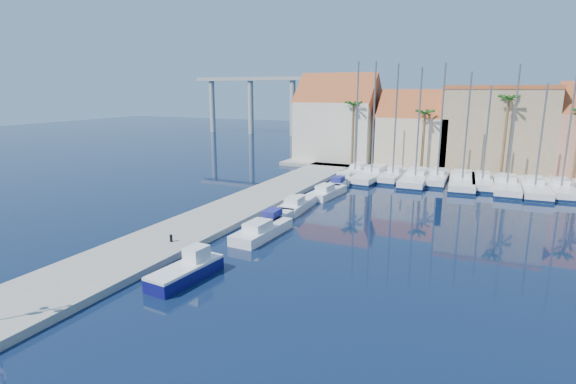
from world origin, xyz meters
name	(u,v)px	position (x,y,z in m)	size (l,w,h in m)	color
ground	(238,286)	(0.00, 0.00, 0.00)	(260.00, 260.00, 0.00)	black
quay_west	(231,211)	(-9.00, 13.50, 0.25)	(6.00, 77.00, 0.50)	gray
shore_north	(470,168)	(10.00, 48.00, 0.25)	(54.00, 16.00, 0.50)	gray
bollard	(171,238)	(-7.87, 3.48, 0.77)	(0.22, 0.22, 0.54)	black
fishing_boat	(187,270)	(-3.32, -0.53, 0.62)	(2.23, 5.43, 1.85)	#0E0E54
motorboat_west_0	(261,231)	(-3.10, 8.67, 0.51)	(2.40, 6.69, 1.40)	white
motorboat_west_1	(274,218)	(-3.73, 12.20, 0.51)	(1.73, 5.20, 1.40)	white
motorboat_west_2	(296,205)	(-3.94, 17.38, 0.51)	(2.37, 6.35, 1.40)	white
motorboat_west_3	(327,192)	(-3.17, 23.83, 0.51)	(2.53, 6.35, 1.40)	white
motorboat_west_4	(339,183)	(-3.45, 28.70, 0.51)	(1.78, 5.26, 1.40)	white
motorboat_west_5	(347,178)	(-3.57, 32.05, 0.51)	(2.21, 5.67, 1.40)	white
sailboat_0	(356,171)	(-3.71, 36.66, 0.67)	(2.91, 8.45, 14.93)	white
sailboat_1	(373,174)	(-1.12, 35.63, 0.59)	(3.99, 11.66, 14.82)	white
sailboat_2	(394,175)	(1.43, 36.17, 0.66)	(2.36, 8.28, 14.55)	white
sailboat_3	(416,178)	(4.31, 35.89, 0.58)	(3.42, 11.43, 14.04)	white
sailboat_4	(437,177)	(6.80, 36.94, 0.65)	(2.53, 8.59, 14.54)	white
sailboat_5	(462,181)	(9.78, 36.21, 0.58)	(3.71, 11.32, 13.46)	white
sailboat_6	(482,181)	(11.98, 36.79, 0.59)	(2.93, 9.03, 11.87)	white
sailboat_7	(507,185)	(14.69, 35.78, 0.60)	(3.04, 10.68, 14.20)	white
sailboat_8	(534,188)	(17.51, 35.63, 0.57)	(3.29, 10.75, 12.13)	white
sailboat_9	(560,188)	(20.13, 36.31, 0.62)	(2.90, 9.52, 14.47)	white
building_0	(338,121)	(-10.00, 47.00, 6.52)	(12.30, 9.00, 13.50)	beige
building_1	(415,132)	(2.00, 47.00, 5.30)	(10.30, 8.00, 11.00)	#C6AE8B
building_2	(497,128)	(13.00, 48.00, 6.26)	(14.20, 10.20, 11.50)	#9A865E
palm_0	(354,106)	(-6.00, 42.00, 9.08)	(2.60, 2.60, 10.15)	brown
palm_1	(425,115)	(4.00, 42.00, 8.14)	(2.60, 2.60, 9.15)	brown
palm_2	(509,101)	(14.00, 42.00, 10.02)	(2.60, 2.60, 11.15)	brown
viaduct	(274,94)	(-39.07, 82.00, 10.25)	(48.00, 2.20, 14.45)	#9E9E99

